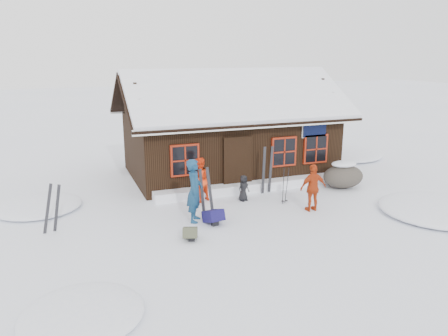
# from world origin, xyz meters

# --- Properties ---
(ground) EXTENTS (120.00, 120.00, 0.00)m
(ground) POSITION_xyz_m (0.00, 0.00, 0.00)
(ground) COLOR white
(ground) RESTS_ON ground
(mountain_hut) EXTENTS (8.90, 6.09, 4.42)m
(mountain_hut) POSITION_xyz_m (1.50, 4.98, 1.58)
(mountain_hut) COLOR black
(mountain_hut) RESTS_ON ground
(snow_drift) EXTENTS (7.60, 0.60, 0.35)m
(snow_drift) POSITION_xyz_m (1.50, 2.25, 0.17)
(snow_drift) COLOR white
(snow_drift) RESTS_ON ground
(snow_mounds) EXTENTS (20.60, 13.20, 0.48)m
(snow_mounds) POSITION_xyz_m (1.65, 1.86, 0.00)
(snow_mounds) COLOR white
(snow_mounds) RESTS_ON ground
(skier_teal) EXTENTS (0.73, 0.84, 1.94)m
(skier_teal) POSITION_xyz_m (-1.47, 0.09, 0.97)
(skier_teal) COLOR navy
(skier_teal) RESTS_ON ground
(skier_orange_left) EXTENTS (0.94, 0.87, 1.55)m
(skier_orange_left) POSITION_xyz_m (-0.78, 1.78, 0.78)
(skier_orange_left) COLOR red
(skier_orange_left) RESTS_ON ground
(skier_orange_right) EXTENTS (0.92, 0.41, 1.55)m
(skier_orange_right) POSITION_xyz_m (2.37, -0.39, 0.78)
(skier_orange_right) COLOR #AF3512
(skier_orange_right) RESTS_ON ground
(skier_crouched) EXTENTS (0.52, 0.43, 0.92)m
(skier_crouched) POSITION_xyz_m (0.67, 1.32, 0.46)
(skier_crouched) COLOR black
(skier_crouched) RESTS_ON ground
(boulder) EXTENTS (1.59, 1.20, 0.93)m
(boulder) POSITION_xyz_m (4.83, 1.41, 0.47)
(boulder) COLOR #4A453B
(boulder) RESTS_ON ground
(ski_pair_left) EXTENTS (0.61, 0.23, 1.49)m
(ski_pair_left) POSITION_xyz_m (-5.50, 0.68, 0.70)
(ski_pair_left) COLOR black
(ski_pair_left) RESTS_ON ground
(ski_pair_mid) EXTENTS (0.53, 0.15, 1.65)m
(ski_pair_mid) POSITION_xyz_m (-1.04, 0.28, 0.77)
(ski_pair_mid) COLOR black
(ski_pair_mid) RESTS_ON ground
(ski_pair_right) EXTENTS (0.47, 0.09, 1.78)m
(ski_pair_right) POSITION_xyz_m (1.83, 1.87, 0.84)
(ski_pair_right) COLOR black
(ski_pair_right) RESTS_ON ground
(ski_poles) EXTENTS (0.23, 0.11, 1.27)m
(ski_poles) POSITION_xyz_m (1.88, 0.58, 0.60)
(ski_poles) COLOR black
(ski_poles) RESTS_ON ground
(backpack_blue) EXTENTS (0.56, 0.69, 0.34)m
(backpack_blue) POSITION_xyz_m (-1.02, -0.33, 0.17)
(backpack_blue) COLOR #141046
(backpack_blue) RESTS_ON ground
(backpack_olive) EXTENTS (0.54, 0.62, 0.28)m
(backpack_olive) POSITION_xyz_m (-2.00, -1.21, 0.14)
(backpack_olive) COLOR #434632
(backpack_olive) RESTS_ON ground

